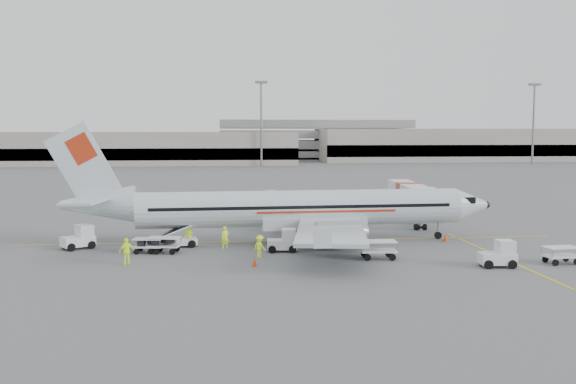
% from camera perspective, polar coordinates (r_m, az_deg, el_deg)
% --- Properties ---
extents(ground, '(360.00, 360.00, 0.00)m').
position_cam_1_polar(ground, '(52.30, 0.23, -4.35)').
color(ground, '#56595B').
extents(stripe_lead, '(44.00, 0.20, 0.01)m').
position_cam_1_polar(stripe_lead, '(52.30, 0.23, -4.34)').
color(stripe_lead, yellow).
rests_on(stripe_lead, ground).
extents(stripe_cross, '(0.20, 20.00, 0.01)m').
position_cam_1_polar(stripe_cross, '(48.27, 18.14, -5.42)').
color(stripe_cross, yellow).
rests_on(stripe_cross, ground).
extents(terminal_west, '(110.00, 22.00, 9.00)m').
position_cam_1_polar(terminal_west, '(184.56, -16.74, 3.73)').
color(terminal_west, gray).
rests_on(terminal_west, ground).
extents(terminal_east, '(90.00, 26.00, 10.00)m').
position_cam_1_polar(terminal_east, '(210.34, 15.15, 4.06)').
color(terminal_east, gray).
rests_on(terminal_east, ground).
extents(parking_garage, '(62.00, 24.00, 14.00)m').
position_cam_1_polar(parking_garage, '(213.47, 2.29, 4.79)').
color(parking_garage, slate).
rests_on(parking_garage, ground).
extents(treeline, '(300.00, 3.00, 6.00)m').
position_cam_1_polar(treeline, '(226.41, -4.55, 3.80)').
color(treeline, black).
rests_on(treeline, ground).
extents(mast_center, '(3.20, 1.20, 22.00)m').
position_cam_1_polar(mast_center, '(169.61, -2.39, 6.02)').
color(mast_center, slate).
rests_on(mast_center, ground).
extents(mast_east, '(3.20, 1.20, 22.00)m').
position_cam_1_polar(mast_east, '(189.67, 20.97, 5.60)').
color(mast_east, slate).
rests_on(mast_east, ground).
extents(aircraft, '(35.25, 28.21, 9.40)m').
position_cam_1_polar(aircraft, '(50.94, 1.16, 0.72)').
color(aircraft, silver).
rests_on(aircraft, ground).
extents(jet_bridge, '(3.96, 14.90, 3.86)m').
position_cam_1_polar(jet_bridge, '(64.14, 10.64, -0.91)').
color(jet_bridge, silver).
rests_on(jet_bridge, ground).
extents(belt_loader, '(4.71, 2.50, 2.42)m').
position_cam_1_polar(belt_loader, '(49.97, -10.05, -3.48)').
color(belt_loader, silver).
rests_on(belt_loader, ground).
extents(tug_fore, '(2.37, 1.46, 1.77)m').
position_cam_1_polar(tug_fore, '(44.21, 18.10, -5.23)').
color(tug_fore, silver).
rests_on(tug_fore, ground).
extents(tug_mid, '(2.26, 1.38, 1.69)m').
position_cam_1_polar(tug_mid, '(47.42, -0.53, -4.31)').
color(tug_mid, silver).
rests_on(tug_mid, ground).
extents(tug_aft, '(2.69, 2.46, 1.81)m').
position_cam_1_polar(tug_aft, '(51.06, -18.20, -3.82)').
color(tug_aft, silver).
rests_on(tug_aft, ground).
extents(cart_loaded_a, '(2.29, 1.56, 1.11)m').
position_cam_1_polar(cart_loaded_a, '(47.96, -12.32, -4.68)').
color(cart_loaded_a, silver).
rests_on(cart_loaded_a, ground).
extents(cart_loaded_b, '(2.51, 1.79, 1.19)m').
position_cam_1_polar(cart_loaded_b, '(47.74, -10.97, -4.65)').
color(cart_loaded_b, silver).
rests_on(cart_loaded_b, ground).
extents(cart_empty_a, '(2.55, 1.60, 1.29)m').
position_cam_1_polar(cart_empty_a, '(45.15, 8.03, -5.11)').
color(cart_empty_a, silver).
rests_on(cart_empty_a, ground).
extents(cart_empty_b, '(2.35, 1.52, 1.17)m').
position_cam_1_polar(cart_empty_b, '(46.84, 23.11, -5.18)').
color(cart_empty_b, silver).
rests_on(cart_empty_b, ground).
extents(cone_nose, '(0.41, 0.41, 0.67)m').
position_cam_1_polar(cone_nose, '(53.52, 13.84, -3.92)').
color(cone_nose, '#E53D09').
rests_on(cone_nose, ground).
extents(cone_port, '(0.34, 0.34, 0.56)m').
position_cam_1_polar(cone_port, '(71.73, -2.04, -1.51)').
color(cone_port, '#E53D09').
rests_on(cone_port, ground).
extents(cone_stbd, '(0.34, 0.34, 0.55)m').
position_cam_1_polar(cone_stbd, '(42.47, -3.00, -6.23)').
color(cone_stbd, '#E53D09').
rests_on(cone_stbd, ground).
extents(crew_a, '(0.71, 0.59, 1.67)m').
position_cam_1_polar(crew_a, '(49.06, -5.61, -4.03)').
color(crew_a, '#D8F824').
rests_on(crew_a, ground).
extents(crew_b, '(0.97, 0.97, 1.58)m').
position_cam_1_polar(crew_b, '(50.47, -8.81, -3.85)').
color(crew_b, '#D8F824').
rests_on(crew_b, ground).
extents(crew_c, '(1.12, 1.16, 1.59)m').
position_cam_1_polar(crew_c, '(45.23, -2.53, -4.85)').
color(crew_c, '#D8F824').
rests_on(crew_c, ground).
extents(crew_d, '(1.13, 0.88, 1.78)m').
position_cam_1_polar(crew_d, '(44.19, -14.14, -5.12)').
color(crew_d, '#D8F824').
rests_on(crew_d, ground).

